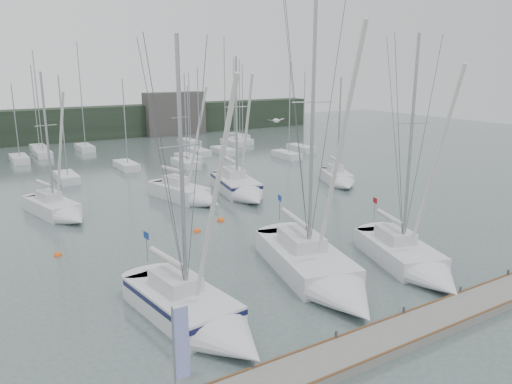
% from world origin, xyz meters
% --- Properties ---
extents(ground, '(160.00, 160.00, 0.00)m').
position_xyz_m(ground, '(0.00, 0.00, 0.00)').
color(ground, '#4A5958').
rests_on(ground, ground).
extents(dock, '(24.00, 2.00, 0.40)m').
position_xyz_m(dock, '(0.00, -5.00, 0.20)').
color(dock, '#61615C').
rests_on(dock, ground).
extents(far_treeline, '(90.00, 4.00, 5.00)m').
position_xyz_m(far_treeline, '(0.00, 62.00, 2.50)').
color(far_treeline, black).
rests_on(far_treeline, ground).
extents(far_building_right, '(10.00, 3.00, 7.00)m').
position_xyz_m(far_building_right, '(18.00, 60.00, 3.50)').
color(far_building_right, '#44413E').
rests_on(far_building_right, ground).
extents(mast_forest, '(54.42, 26.92, 14.88)m').
position_xyz_m(mast_forest, '(4.36, 42.82, 0.47)').
color(mast_forest, silver).
rests_on(mast_forest, ground).
extents(sailboat_near_left, '(3.98, 9.43, 13.53)m').
position_xyz_m(sailboat_near_left, '(-6.10, 0.09, 0.59)').
color(sailboat_near_left, silver).
rests_on(sailboat_near_left, ground).
extents(sailboat_near_center, '(5.90, 11.63, 16.12)m').
position_xyz_m(sailboat_near_center, '(1.23, 0.72, 0.58)').
color(sailboat_near_center, silver).
rests_on(sailboat_near_center, ground).
extents(sailboat_near_right, '(5.42, 9.25, 13.92)m').
position_xyz_m(sailboat_near_right, '(6.75, -0.59, 0.53)').
color(sailboat_near_right, silver).
rests_on(sailboat_near_right, ground).
extents(sailboat_mid_b, '(4.03, 7.92, 11.59)m').
position_xyz_m(sailboat_mid_b, '(-7.98, 20.72, 0.54)').
color(sailboat_mid_b, silver).
rests_on(sailboat_mid_b, ground).
extents(sailboat_mid_c, '(4.23, 8.24, 11.76)m').
position_xyz_m(sailboat_mid_c, '(2.34, 19.76, 0.58)').
color(sailboat_mid_c, silver).
rests_on(sailboat_mid_c, ground).
extents(sailboat_mid_d, '(4.71, 9.92, 12.99)m').
position_xyz_m(sailboat_mid_d, '(7.00, 19.13, 0.65)').
color(sailboat_mid_d, silver).
rests_on(sailboat_mid_d, ground).
extents(sailboat_mid_e, '(4.72, 6.82, 10.92)m').
position_xyz_m(sailboat_mid_e, '(17.21, 17.72, 0.52)').
color(sailboat_mid_e, silver).
rests_on(sailboat_mid_e, ground).
extents(buoy_a, '(0.51, 0.51, 0.51)m').
position_xyz_m(buoy_a, '(-0.55, 12.35, 0.00)').
color(buoy_a, '#EF5315').
rests_on(buoy_a, ground).
extents(buoy_b, '(0.56, 0.56, 0.56)m').
position_xyz_m(buoy_b, '(2.01, 13.63, 0.00)').
color(buoy_b, '#EF5315').
rests_on(buoy_b, ground).
extents(buoy_c, '(0.48, 0.48, 0.48)m').
position_xyz_m(buoy_c, '(-9.74, 12.71, 0.00)').
color(buoy_c, '#EF5315').
rests_on(buoy_c, ground).
extents(dock_banner, '(0.57, 0.07, 3.71)m').
position_xyz_m(dock_banner, '(-9.20, -4.79, 2.59)').
color(dock_banner, gray).
rests_on(dock_banner, dock).
extents(seagull, '(1.06, 0.49, 0.21)m').
position_xyz_m(seagull, '(-0.23, 3.10, 8.56)').
color(seagull, silver).
rests_on(seagull, ground).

